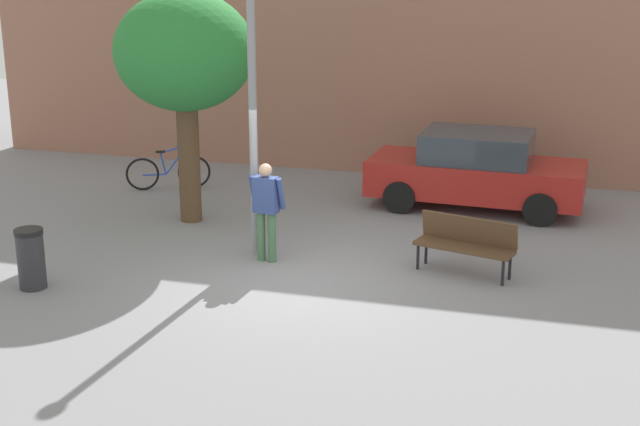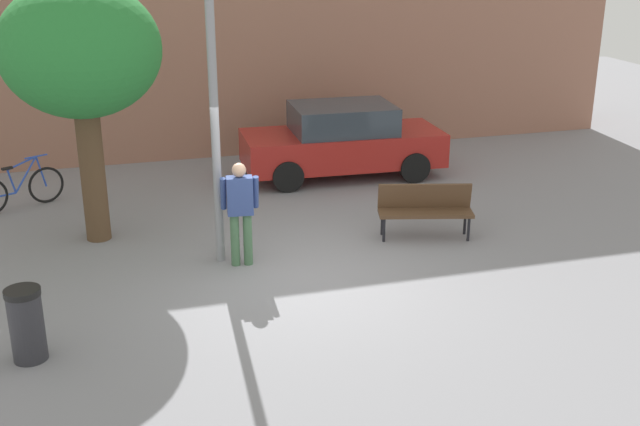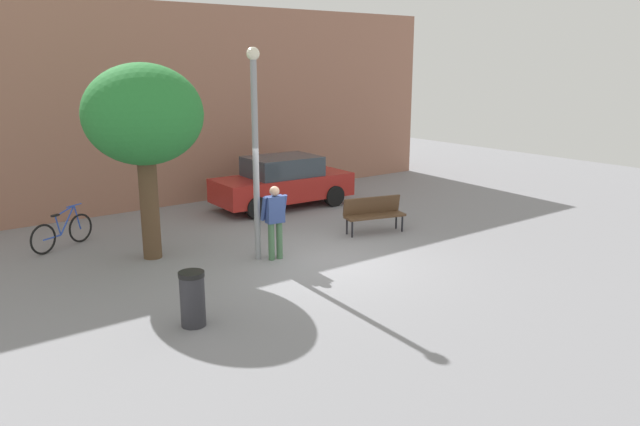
{
  "view_description": "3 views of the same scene",
  "coord_description": "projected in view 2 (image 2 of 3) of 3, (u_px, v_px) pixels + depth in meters",
  "views": [
    {
      "loc": [
        4.03,
        -12.59,
        5.08
      ],
      "look_at": [
        0.06,
        1.26,
        0.76
      ],
      "focal_mm": 50.4,
      "sensor_mm": 36.0,
      "label": 1
    },
    {
      "loc": [
        -2.71,
        -10.58,
        4.99
      ],
      "look_at": [
        0.72,
        1.32,
        0.53
      ],
      "focal_mm": 44.17,
      "sensor_mm": 36.0,
      "label": 2
    },
    {
      "loc": [
        -7.86,
        -10.28,
        4.31
      ],
      "look_at": [
        0.8,
        1.12,
        0.77
      ],
      "focal_mm": 34.37,
      "sensor_mm": 36.0,
      "label": 3
    }
  ],
  "objects": [
    {
      "name": "parked_car_red",
      "position": [
        342.0,
        141.0,
        16.71
      ],
      "size": [
        4.27,
        1.97,
        1.55
      ],
      "color": "#AD231E",
      "rests_on": "ground_plane"
    },
    {
      "name": "plaza_tree",
      "position": [
        80.0,
        53.0,
        12.44
      ],
      "size": [
        2.56,
        2.56,
        4.31
      ],
      "color": "brown",
      "rests_on": "ground_plane"
    },
    {
      "name": "building_facade",
      "position": [
        210.0,
        21.0,
        18.27
      ],
      "size": [
        19.82,
        2.0,
        6.0
      ],
      "primitive_type": "cube",
      "color": "#9E6B56",
      "rests_on": "ground_plane"
    },
    {
      "name": "ground_plane",
      "position": [
        299.0,
        278.0,
        11.96
      ],
      "size": [
        36.0,
        36.0,
        0.0
      ],
      "primitive_type": "plane",
      "color": "gray"
    },
    {
      "name": "trash_bin",
      "position": [
        27.0,
        324.0,
        9.55
      ],
      "size": [
        0.44,
        0.44,
        0.95
      ],
      "color": "#2D2D33",
      "rests_on": "ground_plane"
    },
    {
      "name": "lamppost",
      "position": [
        213.0,
        95.0,
        11.72
      ],
      "size": [
        0.28,
        0.28,
        4.61
      ],
      "color": "gray",
      "rests_on": "ground_plane"
    },
    {
      "name": "bicycle_blue",
      "position": [
        19.0,
        189.0,
        14.82
      ],
      "size": [
        1.64,
        0.86,
        0.97
      ],
      "color": "black",
      "rests_on": "ground_plane"
    },
    {
      "name": "park_bench",
      "position": [
        425.0,
        206.0,
        13.43
      ],
      "size": [
        1.67,
        0.87,
        0.92
      ],
      "color": "#513823",
      "rests_on": "ground_plane"
    },
    {
      "name": "person_by_lamppost",
      "position": [
        240.0,
        207.0,
        12.14
      ],
      "size": [
        0.61,
        0.33,
        1.67
      ],
      "color": "#47704C",
      "rests_on": "ground_plane"
    }
  ]
}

